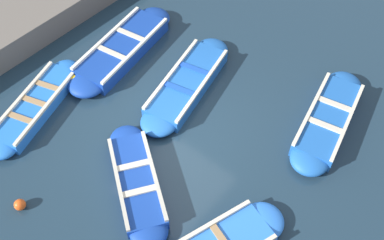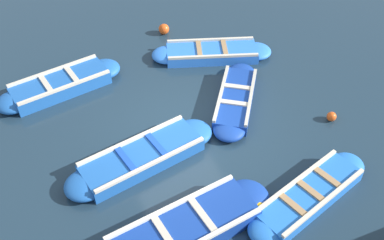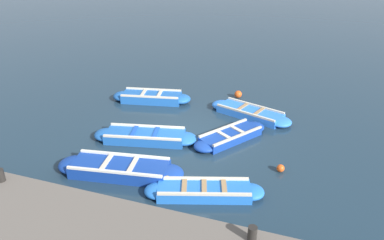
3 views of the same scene
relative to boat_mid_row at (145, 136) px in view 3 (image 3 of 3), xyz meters
The scene contains 12 objects.
ground_plane 1.38m from the boat_mid_row, 114.20° to the left, with size 120.00×120.00×0.00m, color #1C303F.
boat_mid_row is the anchor object (origin of this frame).
boat_end_of_row 3.71m from the boat_mid_row, 51.30° to the left, with size 1.72×3.40×0.36m.
boat_inner_gap 3.02m from the boat_mid_row, 109.98° to the left, with size 3.01×2.38×0.35m.
boat_broadside 3.51m from the boat_mid_row, 159.43° to the right, with size 1.53×3.53×0.43m.
boat_outer_left 2.15m from the boat_mid_row, ahead, with size 1.57×4.02×0.44m.
boat_near_quay 4.45m from the boat_mid_row, 135.46° to the left, with size 1.90×3.59×0.35m.
bollard_north 4.86m from the boat_mid_row, 25.51° to the right, with size 0.20×0.20×0.35m, color black.
bollard_mid_north 6.33m from the boat_mid_row, 46.48° to the left, with size 0.20×0.20×0.35m, color black.
buoy_orange_near 4.78m from the boat_mid_row, 84.82° to the left, with size 0.24×0.24×0.24m, color #E05119.
buoy_yellow_far 2.81m from the boat_mid_row, 38.40° to the left, with size 0.32×0.32×0.32m, color #EAB214.
buoy_white_drifting 5.39m from the boat_mid_row, 155.28° to the left, with size 0.33×0.33×0.33m, color #E05119.
Camera 3 is at (10.97, 4.04, 6.51)m, focal length 35.00 mm.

